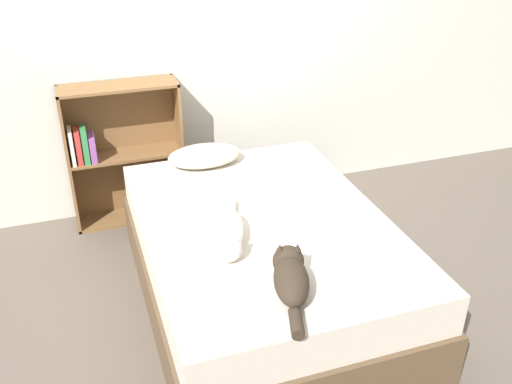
# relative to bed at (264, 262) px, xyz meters

# --- Properties ---
(ground_plane) EXTENTS (8.00, 8.00, 0.00)m
(ground_plane) POSITION_rel_bed_xyz_m (0.00, 0.00, -0.28)
(ground_plane) COLOR brown
(wall_back) EXTENTS (8.00, 0.06, 2.50)m
(wall_back) POSITION_rel_bed_xyz_m (0.00, 1.41, 0.97)
(wall_back) COLOR silver
(wall_back) RESTS_ON ground_plane
(bed) EXTENTS (1.35, 1.91, 0.56)m
(bed) POSITION_rel_bed_xyz_m (0.00, 0.00, 0.00)
(bed) COLOR brown
(bed) RESTS_ON ground_plane
(pillow) EXTENTS (0.48, 0.28, 0.13)m
(pillow) POSITION_rel_bed_xyz_m (-0.14, 0.78, 0.35)
(pillow) COLOR beige
(pillow) RESTS_ON bed
(cat_light) EXTENTS (0.27, 0.59, 0.16)m
(cat_light) POSITION_rel_bed_xyz_m (-0.25, -0.18, 0.35)
(cat_light) COLOR white
(cat_light) RESTS_ON bed
(cat_dark) EXTENTS (0.25, 0.52, 0.17)m
(cat_dark) POSITION_rel_bed_xyz_m (-0.09, -0.61, 0.36)
(cat_dark) COLOR #33281E
(cat_dark) RESTS_ON bed
(bookshelf) EXTENTS (0.80, 0.26, 1.02)m
(bookshelf) POSITION_rel_bed_xyz_m (-0.64, 1.28, 0.25)
(bookshelf) COLOR brown
(bookshelf) RESTS_ON ground_plane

